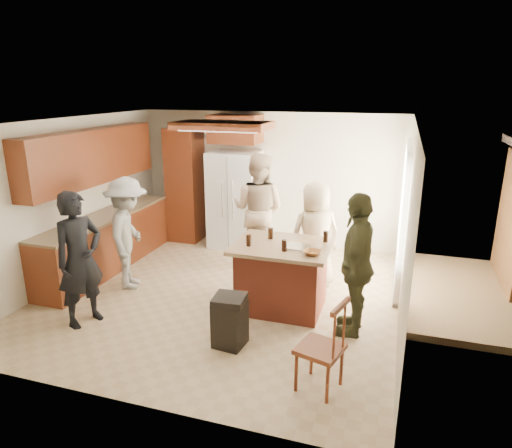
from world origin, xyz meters
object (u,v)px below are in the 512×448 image
(refrigerator, at_px, (235,200))
(kitchen_island, at_px, (282,276))
(person_front_left, at_px, (80,259))
(person_counter, at_px, (128,234))
(trash_bin, at_px, (230,321))
(person_behind_left, at_px, (258,209))
(person_side_right, at_px, (357,265))
(person_behind_right, at_px, (315,235))
(spindle_chair, at_px, (322,349))

(refrigerator, distance_m, kitchen_island, 2.73)
(person_front_left, xyz_separation_m, person_counter, (-0.04, 1.15, -0.03))
(person_front_left, height_order, trash_bin, person_front_left)
(person_front_left, height_order, kitchen_island, person_front_left)
(person_counter, distance_m, refrigerator, 2.40)
(person_behind_left, bearing_deg, trash_bin, 107.03)
(person_side_right, relative_size, kitchen_island, 1.40)
(person_behind_right, bearing_deg, kitchen_island, 39.88)
(person_front_left, bearing_deg, person_side_right, -55.75)
(person_front_left, bearing_deg, person_counter, 22.50)
(kitchen_island, bearing_deg, person_behind_right, 71.62)
(person_front_left, distance_m, person_side_right, 3.43)
(person_side_right, bearing_deg, person_behind_left, -134.35)
(spindle_chair, bearing_deg, refrigerator, 121.16)
(person_behind_left, bearing_deg, person_counter, 50.88)
(person_side_right, distance_m, trash_bin, 1.66)
(person_behind_left, bearing_deg, person_front_left, 67.19)
(person_behind_right, relative_size, person_counter, 0.96)
(person_side_right, height_order, spindle_chair, person_side_right)
(person_front_left, distance_m, person_behind_left, 3.06)
(refrigerator, bearing_deg, trash_bin, -70.96)
(refrigerator, bearing_deg, person_front_left, -103.70)
(person_behind_right, height_order, spindle_chair, person_behind_right)
(person_behind_left, xyz_separation_m, kitchen_island, (0.80, -1.51, -0.48))
(spindle_chair, bearing_deg, person_behind_right, 102.31)
(person_counter, bearing_deg, person_behind_right, -94.14)
(person_behind_left, height_order, trash_bin, person_behind_left)
(kitchen_island, xyz_separation_m, spindle_chair, (0.82, -1.59, -0.02))
(kitchen_island, height_order, spindle_chair, spindle_chair)
(person_counter, distance_m, kitchen_island, 2.40)
(person_front_left, height_order, person_behind_left, person_behind_left)
(person_behind_left, distance_m, refrigerator, 1.01)
(person_behind_left, xyz_separation_m, person_side_right, (1.81, -1.84, -0.06))
(person_behind_right, relative_size, trash_bin, 2.59)
(person_behind_left, bearing_deg, person_side_right, 141.61)
(trash_bin, xyz_separation_m, spindle_chair, (1.16, -0.49, 0.13))
(person_side_right, relative_size, refrigerator, 0.99)
(person_behind_left, bearing_deg, person_behind_right, 156.33)
(spindle_chair, bearing_deg, trash_bin, 157.24)
(person_side_right, height_order, trash_bin, person_side_right)
(kitchen_island, bearing_deg, person_behind_left, 118.08)
(person_front_left, relative_size, refrigerator, 0.97)
(person_behind_left, distance_m, person_counter, 2.17)
(trash_bin, bearing_deg, person_behind_left, 100.05)
(person_side_right, bearing_deg, refrigerator, -134.77)
(person_side_right, bearing_deg, person_behind_right, -147.75)
(person_front_left, height_order, refrigerator, refrigerator)
(kitchen_island, bearing_deg, person_counter, 179.85)
(person_side_right, xyz_separation_m, refrigerator, (-2.50, 2.57, 0.01))
(person_behind_right, relative_size, refrigerator, 0.90)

